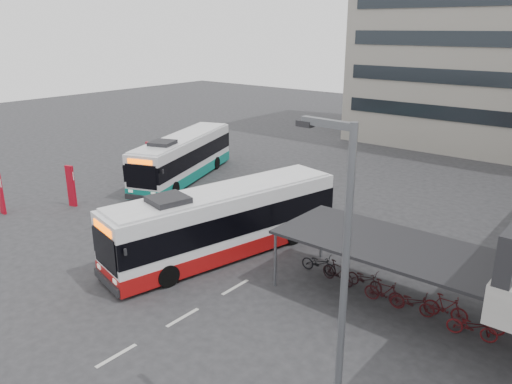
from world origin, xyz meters
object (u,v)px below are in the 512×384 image
Objects in this scene: pedestrian at (193,238)px; bus_main at (225,222)px; bus_teal at (183,158)px; lamp_post at (340,286)px.

bus_main is at bearing -32.62° from pedestrian.
lamp_post is at bearing -55.11° from bus_teal.
pedestrian is at bearing -61.39° from bus_teal.
pedestrian is 0.22× the size of lamp_post.
lamp_post is (10.31, -7.27, 3.31)m from bus_main.
bus_main is 1.72m from pedestrian.
bus_main reaches higher than bus_teal.
bus_main is 13.04m from lamp_post.
pedestrian is 13.38m from lamp_post.
lamp_post is (11.27, -6.02, 4.00)m from pedestrian.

